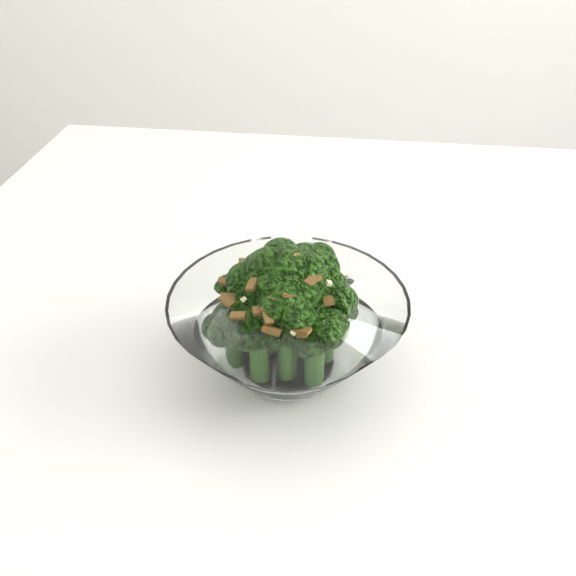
{
  "coord_description": "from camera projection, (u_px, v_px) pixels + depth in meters",
  "views": [
    {
      "loc": [
        -0.19,
        -0.46,
        1.13
      ],
      "look_at": [
        -0.2,
        -0.04,
        0.83
      ],
      "focal_mm": 40.0,
      "sensor_mm": 36.0,
      "label": 1
    }
  ],
  "objects": [
    {
      "name": "broccoli_dish",
      "position": [
        287.0,
        323.0,
        0.54
      ],
      "size": [
        0.2,
        0.2,
        0.12
      ],
      "color": "white",
      "rests_on": "table"
    },
    {
      "name": "table",
      "position": [
        466.0,
        349.0,
        0.68
      ],
      "size": [
        1.27,
        0.91,
        0.75
      ],
      "color": "white",
      "rests_on": "ground"
    }
  ]
}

